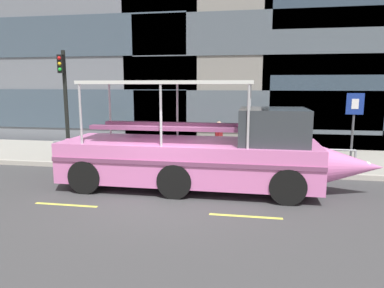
{
  "coord_description": "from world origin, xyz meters",
  "views": [
    {
      "loc": [
        2.55,
        -9.42,
        3.2
      ],
      "look_at": [
        0.56,
        1.74,
        1.3
      ],
      "focal_mm": 33.01,
      "sensor_mm": 36.0,
      "label": 1
    }
  ],
  "objects_px": {
    "traffic_light_pole": "(65,94)",
    "duck_tour_boat": "(206,154)",
    "pedestrian_near_bow": "(290,138)",
    "pedestrian_mid_left": "(219,138)",
    "parking_sign": "(354,118)"
  },
  "relations": [
    {
      "from": "traffic_light_pole",
      "to": "pedestrian_mid_left",
      "type": "height_order",
      "value": "traffic_light_pole"
    },
    {
      "from": "traffic_light_pole",
      "to": "parking_sign",
      "type": "xyz_separation_m",
      "value": [
        11.23,
        0.1,
        -0.8
      ]
    },
    {
      "from": "duck_tour_boat",
      "to": "pedestrian_mid_left",
      "type": "bearing_deg",
      "value": 88.73
    },
    {
      "from": "duck_tour_boat",
      "to": "pedestrian_near_bow",
      "type": "bearing_deg",
      "value": 53.69
    },
    {
      "from": "parking_sign",
      "to": "duck_tour_boat",
      "type": "xyz_separation_m",
      "value": [
        -4.96,
        -2.95,
        -0.94
      ]
    },
    {
      "from": "traffic_light_pole",
      "to": "pedestrian_mid_left",
      "type": "bearing_deg",
      "value": 2.31
    },
    {
      "from": "traffic_light_pole",
      "to": "parking_sign",
      "type": "height_order",
      "value": "traffic_light_pole"
    },
    {
      "from": "traffic_light_pole",
      "to": "duck_tour_boat",
      "type": "distance_m",
      "value": 7.1
    },
    {
      "from": "traffic_light_pole",
      "to": "parking_sign",
      "type": "distance_m",
      "value": 11.26
    },
    {
      "from": "duck_tour_boat",
      "to": "traffic_light_pole",
      "type": "bearing_deg",
      "value": 155.54
    },
    {
      "from": "traffic_light_pole",
      "to": "duck_tour_boat",
      "type": "height_order",
      "value": "traffic_light_pole"
    },
    {
      "from": "parking_sign",
      "to": "pedestrian_mid_left",
      "type": "xyz_separation_m",
      "value": [
        -4.89,
        0.16,
        -0.88
      ]
    },
    {
      "from": "pedestrian_near_bow",
      "to": "traffic_light_pole",
      "type": "bearing_deg",
      "value": -173.68
    },
    {
      "from": "traffic_light_pole",
      "to": "parking_sign",
      "type": "bearing_deg",
      "value": 0.5
    },
    {
      "from": "duck_tour_boat",
      "to": "pedestrian_mid_left",
      "type": "relative_size",
      "value": 6.03
    }
  ]
}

